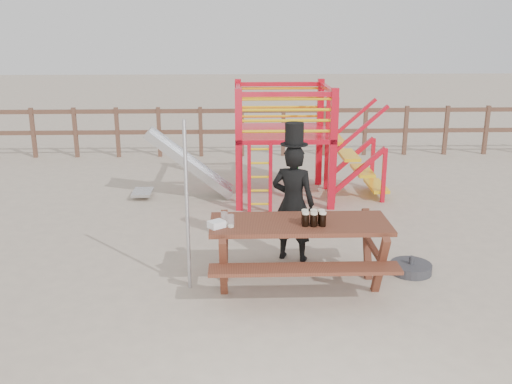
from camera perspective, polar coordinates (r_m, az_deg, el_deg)
name	(u,v)px	position (r m, az deg, el deg)	size (l,w,h in m)	color
ground	(288,278)	(7.37, 3.20, -8.61)	(60.00, 60.00, 0.00)	#B8A68F
back_fence	(263,126)	(13.86, 0.68, 6.62)	(15.09, 0.09, 1.20)	brown
playground_fort	(278,140)	(10.45, 2.24, 5.20)	(4.71, 1.84, 2.10)	red
picnic_table	(299,246)	(6.98, 4.34, -5.39)	(2.16, 1.49, 0.84)	brown
man_with_hat	(293,200)	(7.66, 3.73, -0.80)	(0.68, 0.56, 1.89)	black
metal_pole	(187,207)	(6.78, -6.91, -1.50)	(0.05, 0.05, 2.08)	#B2B2B7
parasol_base	(411,268)	(7.76, 15.22, -7.34)	(0.54, 0.54, 0.23)	#333337
paper_bag	(217,224)	(6.67, -3.96, -3.23)	(0.18, 0.14, 0.08)	white
stout_pints	(314,218)	(6.76, 5.78, -2.59)	(0.28, 0.19, 0.17)	black
empty_glasses	(227,220)	(6.72, -2.87, -2.82)	(0.16, 0.18, 0.15)	silver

